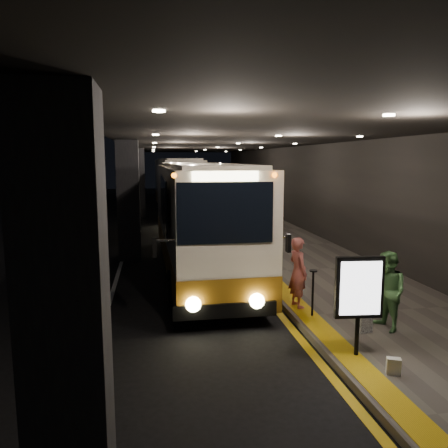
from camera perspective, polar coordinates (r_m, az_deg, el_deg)
ground at (r=12.93m, az=-6.24°, el=-8.27°), size 90.00×90.00×0.00m
lane_line_white at (r=17.80m, az=-12.92°, el=-3.79°), size 0.12×50.00×0.01m
kerb_stripe_yellow at (r=18.01m, az=0.39°, el=-3.43°), size 0.18×50.00×0.01m
sidewalk at (r=18.54m, az=7.73°, el=-2.95°), size 4.50×50.00×0.15m
tactile_strip at (r=18.07m, az=1.96°, el=-2.91°), size 0.50×50.00×0.01m
terminal_wall at (r=18.98m, az=14.45°, el=6.03°), size 0.10×50.00×6.00m
support_columns at (r=16.47m, az=-12.34°, el=2.99°), size 0.80×24.80×4.40m
canopy at (r=17.67m, az=0.89°, el=11.32°), size 9.00×50.00×0.40m
coach_main at (r=14.54m, az=-3.38°, el=0.36°), size 2.54×11.22×3.48m
coach_second at (r=31.00m, az=-6.16°, el=4.77°), size 2.92×11.76×3.67m
passenger_boarding at (r=10.73m, az=9.64°, el=-6.24°), size 0.53×0.70×1.72m
passenger_waiting_green at (r=9.79m, az=20.61°, el=-8.24°), size 0.61×0.87×1.67m
bag_polka at (r=9.72m, az=18.01°, el=-12.44°), size 0.27×0.13×0.32m
bag_plain at (r=8.15m, az=21.28°, el=-16.93°), size 0.26×0.21×0.28m
info_sign at (r=8.26m, az=17.25°, el=-8.17°), size 0.88×0.20×1.85m
stanchion_post at (r=10.26m, az=11.51°, el=-8.89°), size 0.05×0.05×1.06m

